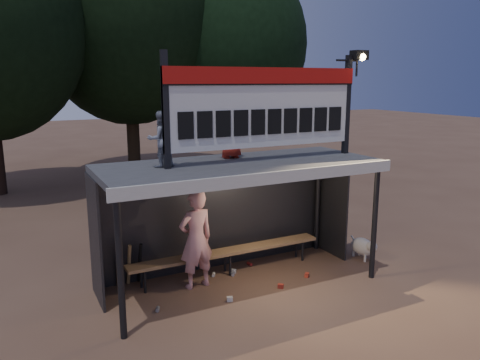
# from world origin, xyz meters

# --- Properties ---
(ground) EXTENTS (80.00, 80.00, 0.00)m
(ground) POSITION_xyz_m (0.00, 0.00, 0.00)
(ground) COLOR #523729
(ground) RESTS_ON ground
(player) EXTENTS (0.72, 0.52, 1.83)m
(player) POSITION_xyz_m (-0.77, 0.26, 0.92)
(player) COLOR white
(player) RESTS_ON ground
(child_a) EXTENTS (0.49, 0.40, 0.93)m
(child_a) POSITION_xyz_m (-1.39, 0.20, 2.79)
(child_a) COLOR slate
(child_a) RESTS_ON dugout_shelter
(child_b) EXTENTS (0.50, 0.33, 1.02)m
(child_b) POSITION_xyz_m (0.06, 0.50, 2.83)
(child_b) COLOR #A02318
(child_b) RESTS_ON dugout_shelter
(dugout_shelter) EXTENTS (5.10, 2.08, 2.32)m
(dugout_shelter) POSITION_xyz_m (0.00, 0.24, 1.85)
(dugout_shelter) COLOR #38393B
(dugout_shelter) RESTS_ON ground
(scoreboard_assembly) EXTENTS (4.10, 0.27, 1.99)m
(scoreboard_assembly) POSITION_xyz_m (0.56, -0.01, 3.32)
(scoreboard_assembly) COLOR black
(scoreboard_assembly) RESTS_ON dugout_shelter
(bench) EXTENTS (4.00, 0.35, 0.48)m
(bench) POSITION_xyz_m (0.00, 0.55, 0.43)
(bench) COLOR #966F47
(bench) RESTS_ON ground
(tree_mid) EXTENTS (7.22, 7.22, 10.36)m
(tree_mid) POSITION_xyz_m (1.00, 11.50, 6.17)
(tree_mid) COLOR black
(tree_mid) RESTS_ON ground
(tree_right) EXTENTS (6.08, 6.08, 8.72)m
(tree_right) POSITION_xyz_m (5.00, 10.50, 5.19)
(tree_right) COLOR black
(tree_right) RESTS_ON ground
(dog) EXTENTS (0.36, 0.81, 0.49)m
(dog) POSITION_xyz_m (2.91, -0.10, 0.28)
(dog) COLOR silver
(dog) RESTS_ON ground
(bats) EXTENTS (0.48, 0.33, 0.84)m
(bats) POSITION_xyz_m (-1.88, 0.82, 0.43)
(bats) COLOR olive
(bats) RESTS_ON ground
(litter) EXTENTS (3.11, 1.36, 0.08)m
(litter) POSITION_xyz_m (0.02, 0.04, 0.04)
(litter) COLOR #B22E1E
(litter) RESTS_ON ground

